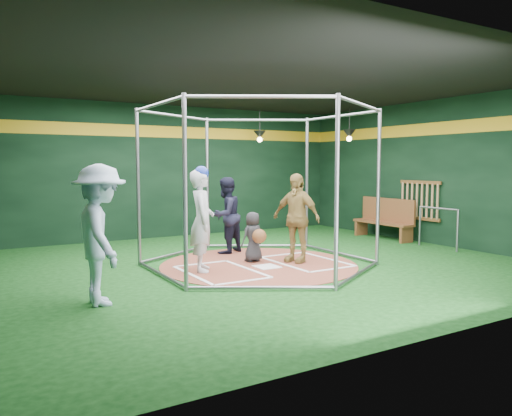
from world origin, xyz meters
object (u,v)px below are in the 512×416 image
visitor_leopard (296,218)px  umpire (226,215)px  dugout_bench (385,218)px  batter_figure (202,219)px

visitor_leopard → umpire: bearing=-178.7°
dugout_bench → umpire: bearing=177.7°
umpire → dugout_bench: umpire is taller
visitor_leopard → dugout_bench: 4.13m
visitor_leopard → umpire: (-0.74, 1.60, -0.05)m
batter_figure → umpire: (1.22, 1.42, -0.12)m
batter_figure → visitor_leopard: batter_figure is taller
visitor_leopard → dugout_bench: size_ratio=0.97×
batter_figure → dugout_bench: 5.96m
umpire → visitor_leopard: bearing=90.4°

